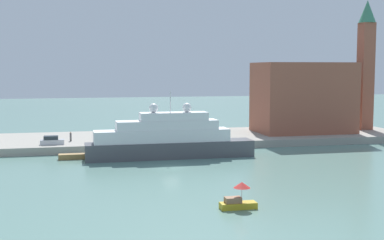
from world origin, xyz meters
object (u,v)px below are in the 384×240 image
Objects in this scene: large_yacht at (168,139)px; work_barge at (74,156)px; parked_car at (52,141)px; mooring_bollard at (177,140)px; bell_tower at (366,60)px; small_motorboat at (238,199)px; person_figure at (71,137)px; harbor_building at (303,97)px.

work_barge is (-15.46, 2.35, -2.69)m from large_yacht.
parked_car is 4.88× the size of mooring_bollard.
work_barge is at bearing -164.84° from bell_tower.
large_yacht is at bearing 92.73° from small_motorboat.
bell_tower is at bearing 4.72° from person_figure.
person_figure is at bearing 47.18° from parked_car.
work_barge is at bearing -161.96° from harbor_building.
work_barge is 68.21m from bell_tower.
large_yacht is 54.06m from bell_tower.
harbor_building is (32.76, 18.06, 5.72)m from large_yacht.
person_figure is at bearing 138.12° from large_yacht.
harbor_building is 11.26× the size of person_figure.
bell_tower reaches higher than large_yacht.
small_motorboat is 2.22× the size of person_figure.
person_figure is at bearing 162.11° from mooring_bollard.
large_yacht is 6.75× the size of parked_car.
parked_car is 4.84m from person_figure.
harbor_building is 52.99m from parked_car.
bell_tower is (63.88, 17.30, 16.53)m from work_barge.
small_motorboat is 48.82m from parked_car.
bell_tower is at bearing 48.53° from small_motorboat.
small_motorboat reaches higher than work_barge.
person_figure is (3.28, 3.54, 0.16)m from parked_car.
work_barge is 2.84× the size of person_figure.
bell_tower is 6.83× the size of parked_car.
person_figure is 2.06× the size of mooring_bollard.
large_yacht is 22.12m from parked_car.
parked_car is at bearing 173.28° from mooring_bollard.
small_motorboat is (1.59, -33.32, -2.03)m from large_yacht.
work_barge is (-17.05, 35.67, -0.66)m from small_motorboat.
harbor_building is at bearing 18.04° from work_barge.
large_yacht is at bearing -111.44° from mooring_bollard.
harbor_building is 17.70m from bell_tower.
large_yacht reaches higher than person_figure.
mooring_bollard is (3.20, 8.15, -1.30)m from large_yacht.
harbor_building is 4.76× the size of parked_car.
large_yacht is at bearing -151.14° from harbor_building.
bell_tower reaches higher than mooring_bollard.
person_figure is 20.18m from mooring_bollard.
harbor_building is 23.24× the size of mooring_bollard.
harbor_building is at bearing 18.53° from mooring_bollard.
mooring_bollard is (-45.21, -11.51, -15.14)m from bell_tower.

